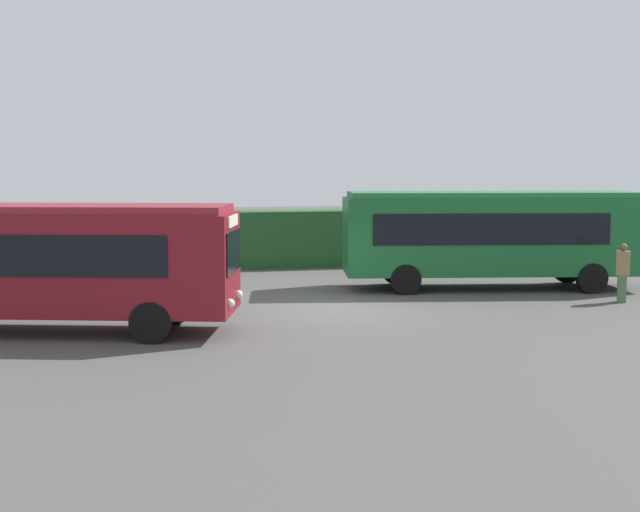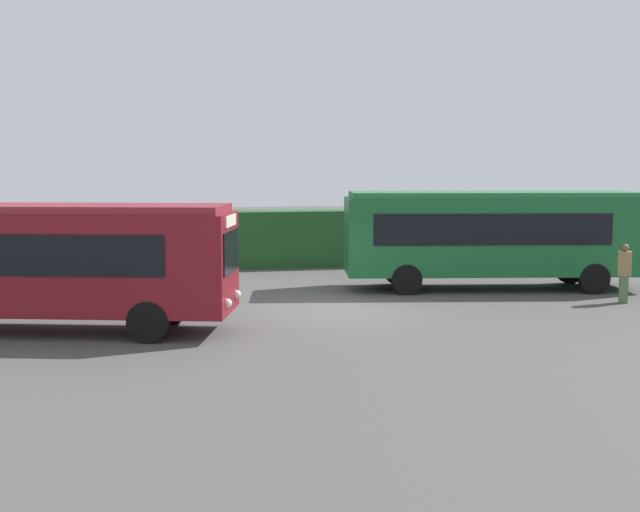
{
  "view_description": "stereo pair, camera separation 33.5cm",
  "coord_description": "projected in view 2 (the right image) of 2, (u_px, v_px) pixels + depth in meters",
  "views": [
    {
      "loc": [
        -5.28,
        -22.55,
        4.21
      ],
      "look_at": [
        -0.32,
        1.07,
        1.47
      ],
      "focal_mm": 45.37,
      "sensor_mm": 36.0,
      "label": 1
    },
    {
      "loc": [
        -4.95,
        -22.61,
        4.21
      ],
      "look_at": [
        -0.32,
        1.07,
        1.47
      ],
      "focal_mm": 45.37,
      "sensor_mm": 36.0,
      "label": 2
    }
  ],
  "objects": [
    {
      "name": "bus_maroon",
      "position": [
        45.0,
        259.0,
        20.24
      ],
      "size": [
        9.73,
        4.75,
        3.22
      ],
      "rotation": [
        0.0,
        0.0,
        -0.26
      ],
      "color": "maroon",
      "rests_on": "ground_plane"
    },
    {
      "name": "hedge_row",
      "position": [
        285.0,
        239.0,
        33.31
      ],
      "size": [
        69.6,
        1.58,
        2.31
      ],
      "primitive_type": "cube",
      "color": "#225226",
      "rests_on": "ground_plane"
    },
    {
      "name": "person_center",
      "position": [
        624.0,
        272.0,
        24.57
      ],
      "size": [
        0.47,
        0.42,
        1.82
      ],
      "rotation": [
        0.0,
        0.0,
        4.23
      ],
      "color": "#4C6B47",
      "rests_on": "ground_plane"
    },
    {
      "name": "ground_plane",
      "position": [
        338.0,
        310.0,
        23.47
      ],
      "size": [
        115.21,
        115.21,
        0.0
      ],
      "primitive_type": "plane",
      "color": "#514F4C"
    },
    {
      "name": "bus_green",
      "position": [
        493.0,
        233.0,
        27.26
      ],
      "size": [
        10.25,
        4.08,
        3.3
      ],
      "rotation": [
        0.0,
        0.0,
        -0.16
      ],
      "color": "#19602D",
      "rests_on": "ground_plane"
    }
  ]
}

